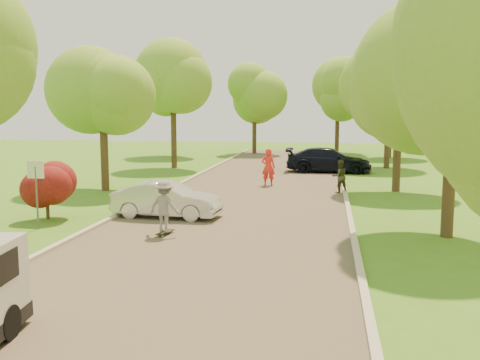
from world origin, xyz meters
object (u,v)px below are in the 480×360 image
Objects in this scene: street_sign at (36,180)px; silver_sedan at (167,200)px; skateboarder at (165,206)px; person_striped at (268,167)px; longboard at (165,232)px; person_olive at (340,176)px; dark_sedan at (329,160)px.

street_sign reaches higher than silver_sedan.
street_sign is 4.30m from skateboarder.
silver_sedan is at bearing 72.63° from person_striped.
person_striped is (1.90, 11.05, 0.04)m from skateboarder.
street_sign is at bearing 10.40° from longboard.
street_sign is 1.43× the size of person_olive.
silver_sedan is at bearing 25.54° from person_olive.
street_sign is at bearing 128.95° from silver_sedan.
silver_sedan is 15.69m from dark_sedan.
skateboarder is at bearing 80.24° from person_striped.
person_olive reaches higher than dark_sedan.
silver_sedan is 2.05× the size of person_striped.
dark_sedan reaches higher than silver_sedan.
dark_sedan is at bearing 61.97° from street_sign.
dark_sedan is (5.60, 14.65, 0.11)m from silver_sedan.
dark_sedan is 17.93m from skateboarder.
person_olive reaches higher than longboard.
skateboarder is 11.21m from person_striped.
person_striped reaches higher than longboard.
silver_sedan is at bearing -61.48° from skateboarder.
longboard is 10.69m from person_olive.
skateboarder is at bearing -2.24° from street_sign.
dark_sedan is 6.10× the size of longboard.
longboard is 0.55× the size of person_olive.
person_striped is at bearing 155.07° from dark_sedan.
person_striped is 1.22× the size of person_olive.
person_striped reaches higher than skateboarder.
silver_sedan is 0.75× the size of dark_sedan.
street_sign is at bearing 60.56° from person_striped.
skateboarder is at bearing 164.83° from dark_sedan.
person_olive is at bearing -107.52° from skateboarder.
skateboarder is (0.00, 0.00, 0.80)m from longboard.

